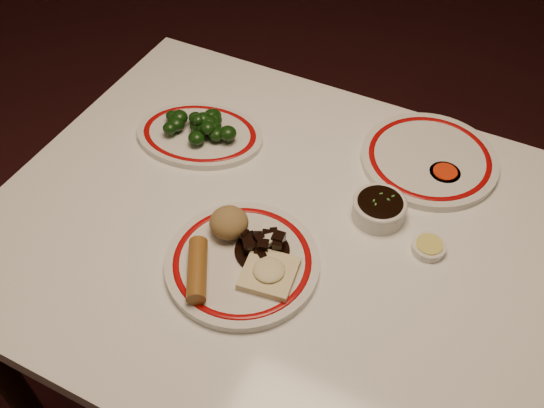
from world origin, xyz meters
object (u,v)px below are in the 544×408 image
(main_plate, at_px, (242,262))
(rice_mound, at_px, (229,223))
(spring_roll, at_px, (197,270))
(dining_table, at_px, (298,262))
(stirfry_heap, at_px, (262,245))
(soy_bowl, at_px, (379,209))
(broccoli_pile, at_px, (202,124))
(fried_wonton, at_px, (269,272))
(broccoli_plate, at_px, (200,135))

(main_plate, height_order, rice_mound, rice_mound)
(spring_roll, bearing_deg, dining_table, 28.15)
(stirfry_heap, xyz_separation_m, soy_bowl, (0.16, 0.19, -0.01))
(spring_roll, bearing_deg, broccoli_pile, 90.37)
(dining_table, relative_size, stirfry_heap, 11.56)
(stirfry_heap, bearing_deg, spring_roll, -125.94)
(fried_wonton, bearing_deg, rice_mound, 153.13)
(fried_wonton, height_order, soy_bowl, fried_wonton)
(fried_wonton, distance_m, soy_bowl, 0.26)
(stirfry_heap, height_order, broccoli_pile, broccoli_pile)
(dining_table, height_order, stirfry_heap, stirfry_heap)
(soy_bowl, bearing_deg, stirfry_heap, -130.35)
(broccoli_plate, height_order, broccoli_pile, broccoli_pile)
(broccoli_pile, bearing_deg, stirfry_heap, -41.14)
(spring_roll, bearing_deg, soy_bowl, 21.74)
(dining_table, height_order, soy_bowl, soy_bowl)
(soy_bowl, bearing_deg, broccoli_pile, 173.83)
(rice_mound, bearing_deg, spring_roll, -90.52)
(main_plate, height_order, spring_roll, spring_roll)
(broccoli_pile, bearing_deg, dining_table, -26.75)
(spring_roll, bearing_deg, stirfry_heap, 24.65)
(stirfry_heap, bearing_deg, dining_table, 62.63)
(broccoli_pile, relative_size, soy_bowl, 1.71)
(dining_table, relative_size, rice_mound, 16.41)
(soy_bowl, bearing_deg, dining_table, -137.41)
(dining_table, distance_m, rice_mound, 0.19)
(main_plate, distance_m, spring_roll, 0.09)
(broccoli_plate, distance_m, broccoli_pile, 0.03)
(rice_mound, distance_m, soy_bowl, 0.29)
(rice_mound, bearing_deg, broccoli_plate, 132.35)
(spring_roll, height_order, soy_bowl, spring_roll)
(rice_mound, distance_m, stirfry_heap, 0.08)
(stirfry_heap, xyz_separation_m, broccoli_pile, (-0.27, 0.23, 0.01))
(rice_mound, height_order, broccoli_pile, rice_mound)
(dining_table, relative_size, soy_bowl, 11.63)
(stirfry_heap, distance_m, soy_bowl, 0.25)
(dining_table, bearing_deg, fried_wonton, -90.96)
(fried_wonton, distance_m, stirfry_heap, 0.06)
(rice_mound, relative_size, spring_roll, 0.58)
(rice_mound, bearing_deg, dining_table, 31.13)
(fried_wonton, bearing_deg, broccoli_plate, 138.52)
(spring_roll, relative_size, broccoli_plate, 0.39)
(spring_roll, distance_m, broccoli_plate, 0.38)
(main_plate, bearing_deg, broccoli_plate, 133.45)
(spring_roll, relative_size, soy_bowl, 1.22)
(soy_bowl, bearing_deg, rice_mound, -142.60)
(main_plate, xyz_separation_m, stirfry_heap, (0.02, 0.04, 0.02))
(main_plate, bearing_deg, spring_roll, -129.72)
(stirfry_heap, relative_size, broccoli_plate, 0.32)
(spring_roll, height_order, stirfry_heap, spring_roll)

